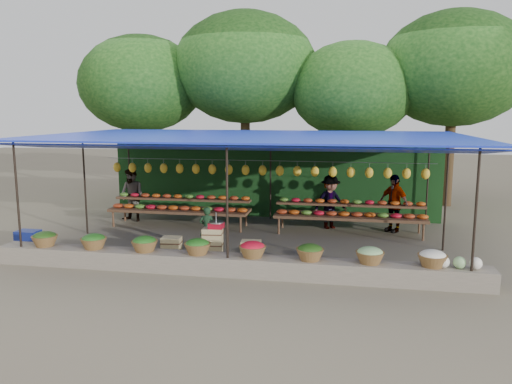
% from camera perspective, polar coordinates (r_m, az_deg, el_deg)
% --- Properties ---
extents(ground, '(60.00, 60.00, 0.00)m').
position_cam_1_polar(ground, '(13.34, -0.28, -5.65)').
color(ground, '#6A5D4E').
rests_on(ground, ground).
extents(stone_curb, '(10.60, 0.55, 0.40)m').
position_cam_1_polar(stone_curb, '(10.71, -3.05, -8.32)').
color(stone_curb, '#6B6355').
rests_on(stone_curb, ground).
extents(stall_canopy, '(10.80, 6.60, 2.82)m').
position_cam_1_polar(stall_canopy, '(12.99, -0.23, 5.91)').
color(stall_canopy, black).
rests_on(stall_canopy, ground).
extents(produce_baskets, '(8.98, 0.58, 0.34)m').
position_cam_1_polar(produce_baskets, '(10.62, -3.60, -6.41)').
color(produce_baskets, brown).
rests_on(produce_baskets, stone_curb).
extents(netting_backdrop, '(10.60, 0.06, 2.50)m').
position_cam_1_polar(netting_backdrop, '(16.15, 1.80, 1.48)').
color(netting_backdrop, '#18451B').
rests_on(netting_backdrop, ground).
extents(tree_row, '(16.51, 5.50, 7.12)m').
position_cam_1_polar(tree_row, '(18.90, 4.79, 13.07)').
color(tree_row, '#382514').
rests_on(tree_row, ground).
extents(fruit_table_left, '(4.21, 0.95, 0.93)m').
position_cam_1_polar(fruit_table_left, '(15.12, -8.64, -1.63)').
color(fruit_table_left, '#4C361E').
rests_on(fruit_table_left, ground).
extents(fruit_table_right, '(4.21, 0.95, 0.93)m').
position_cam_1_polar(fruit_table_right, '(14.30, 10.68, -2.30)').
color(fruit_table_right, '#4C361E').
rests_on(fruit_table_right, ground).
extents(crate_counter, '(2.38, 0.38, 0.77)m').
position_cam_1_polar(crate_counter, '(11.64, -5.10, -6.33)').
color(crate_counter, tan).
rests_on(crate_counter, ground).
extents(weighing_scale, '(0.35, 0.35, 0.37)m').
position_cam_1_polar(weighing_scale, '(11.48, -4.57, -3.73)').
color(weighing_scale, red).
rests_on(weighing_scale, crate_counter).
extents(vendor_seated, '(0.41, 0.28, 1.08)m').
position_cam_1_polar(vendor_seated, '(12.53, -5.60, -4.13)').
color(vendor_seated, '#19381F').
rests_on(vendor_seated, ground).
extents(customer_left, '(0.95, 0.84, 1.66)m').
position_cam_1_polar(customer_left, '(16.07, -13.97, -0.35)').
color(customer_left, slate).
rests_on(customer_left, ground).
extents(customer_mid, '(1.18, 0.99, 1.58)m').
position_cam_1_polar(customer_mid, '(14.80, 8.48, -1.13)').
color(customer_mid, slate).
rests_on(customer_mid, ground).
extents(customer_right, '(0.99, 0.96, 1.66)m').
position_cam_1_polar(customer_right, '(14.76, 15.45, -1.24)').
color(customer_right, slate).
rests_on(customer_right, ground).
extents(blue_crate_front, '(0.65, 0.56, 0.33)m').
position_cam_1_polar(blue_crate_front, '(12.41, -21.56, -6.65)').
color(blue_crate_front, navy).
rests_on(blue_crate_front, ground).
extents(blue_crate_back, '(0.57, 0.41, 0.34)m').
position_cam_1_polar(blue_crate_back, '(14.40, -24.60, -4.69)').
color(blue_crate_back, navy).
rests_on(blue_crate_back, ground).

